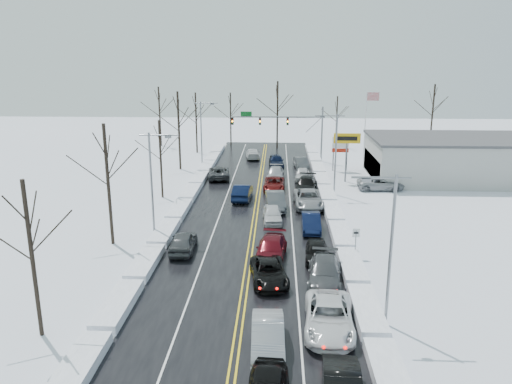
{
  "coord_description": "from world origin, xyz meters",
  "views": [
    {
      "loc": [
        2.11,
        -44.29,
        15.18
      ],
      "look_at": [
        0.09,
        1.59,
        2.5
      ],
      "focal_mm": 35.0,
      "sensor_mm": 36.0,
      "label": 1
    }
  ],
  "objects_px": {
    "flagpole": "(367,120)",
    "oncoming_car_0": "(243,199)",
    "dealership_building": "(452,158)",
    "tires_plus_sign": "(347,142)",
    "traffic_signal_mast": "(287,124)"
  },
  "relations": [
    {
      "from": "oncoming_car_0",
      "to": "dealership_building",
      "type": "bearing_deg",
      "value": -154.39
    },
    {
      "from": "flagpole",
      "to": "oncoming_car_0",
      "type": "bearing_deg",
      "value": -126.87
    },
    {
      "from": "dealership_building",
      "to": "oncoming_car_0",
      "type": "relative_size",
      "value": 3.99
    },
    {
      "from": "dealership_building",
      "to": "oncoming_car_0",
      "type": "distance_m",
      "value": 27.77
    },
    {
      "from": "tires_plus_sign",
      "to": "traffic_signal_mast",
      "type": "bearing_deg",
      "value": 120.46
    },
    {
      "from": "traffic_signal_mast",
      "to": "tires_plus_sign",
      "type": "xyz_separation_m",
      "value": [
        7.05,
        -12.0,
        -0.49
      ]
    },
    {
      "from": "flagpole",
      "to": "dealership_building",
      "type": "height_order",
      "value": "flagpole"
    },
    {
      "from": "tires_plus_sign",
      "to": "oncoming_car_0",
      "type": "distance_m",
      "value": 15.58
    },
    {
      "from": "tires_plus_sign",
      "to": "dealership_building",
      "type": "bearing_deg",
      "value": 8.47
    },
    {
      "from": "traffic_signal_mast",
      "to": "oncoming_car_0",
      "type": "relative_size",
      "value": 2.59
    },
    {
      "from": "flagpole",
      "to": "oncoming_car_0",
      "type": "relative_size",
      "value": 1.95
    },
    {
      "from": "tires_plus_sign",
      "to": "dealership_building",
      "type": "relative_size",
      "value": 0.29
    },
    {
      "from": "dealership_building",
      "to": "traffic_signal_mast",
      "type": "bearing_deg",
      "value": 154.05
    },
    {
      "from": "flagpole",
      "to": "dealership_building",
      "type": "distance_m",
      "value": 15.24
    },
    {
      "from": "traffic_signal_mast",
      "to": "flagpole",
      "type": "relative_size",
      "value": 1.33
    }
  ]
}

